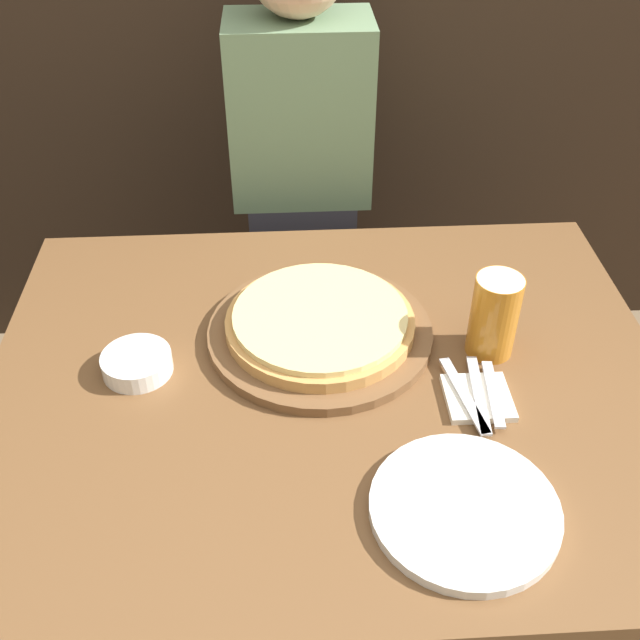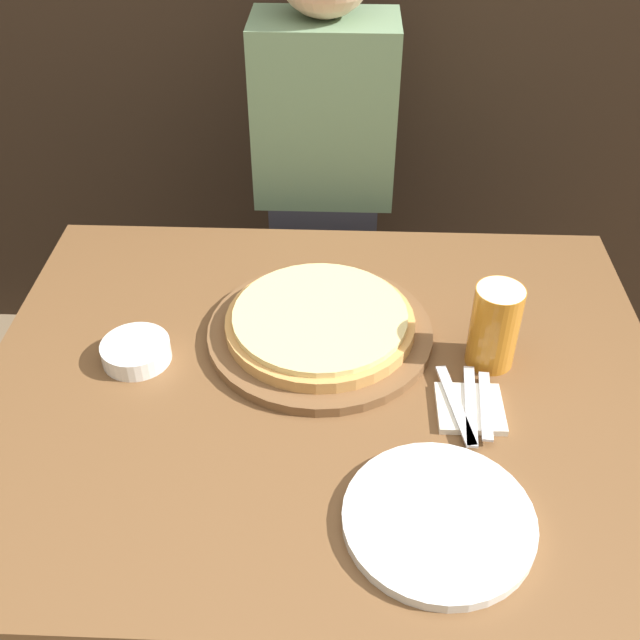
% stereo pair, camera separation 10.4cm
% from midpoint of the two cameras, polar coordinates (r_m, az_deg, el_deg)
% --- Properties ---
extents(ground_plane, '(12.00, 12.00, 0.00)m').
position_cam_midpoint_polar(ground_plane, '(1.87, -1.17, -20.56)').
color(ground_plane, '#756047').
extents(dining_table, '(1.20, 0.97, 0.71)m').
position_cam_midpoint_polar(dining_table, '(1.58, -1.34, -13.96)').
color(dining_table, brown).
rests_on(dining_table, ground_plane).
extents(pizza_on_board, '(0.42, 0.42, 0.06)m').
position_cam_midpoint_polar(pizza_on_board, '(1.38, -2.15, -0.55)').
color(pizza_on_board, brown).
rests_on(pizza_on_board, dining_table).
extents(beer_glass, '(0.09, 0.09, 0.16)m').
position_cam_midpoint_polar(beer_glass, '(1.34, 11.03, 0.48)').
color(beer_glass, '#B7701E').
rests_on(beer_glass, dining_table).
extents(dinner_plate, '(0.28, 0.28, 0.02)m').
position_cam_midpoint_polar(dinner_plate, '(1.12, 8.29, -14.18)').
color(dinner_plate, silver).
rests_on(dinner_plate, dining_table).
extents(side_bowl, '(0.12, 0.12, 0.04)m').
position_cam_midpoint_polar(side_bowl, '(1.36, -15.91, -3.26)').
color(side_bowl, silver).
rests_on(side_bowl, dining_table).
extents(napkin_stack, '(0.11, 0.11, 0.01)m').
position_cam_midpoint_polar(napkin_stack, '(1.28, 9.69, -5.94)').
color(napkin_stack, silver).
rests_on(napkin_stack, dining_table).
extents(fork, '(0.05, 0.18, 0.00)m').
position_cam_midpoint_polar(fork, '(1.27, 8.62, -5.73)').
color(fork, silver).
rests_on(fork, napkin_stack).
extents(dinner_knife, '(0.03, 0.19, 0.00)m').
position_cam_midpoint_polar(dinner_knife, '(1.28, 9.73, -5.67)').
color(dinner_knife, silver).
rests_on(dinner_knife, napkin_stack).
extents(spoon, '(0.03, 0.16, 0.00)m').
position_cam_midpoint_polar(spoon, '(1.28, 10.82, -5.60)').
color(spoon, silver).
rests_on(spoon, napkin_stack).
extents(diner_person, '(0.33, 0.21, 1.32)m').
position_cam_midpoint_polar(diner_person, '(1.91, -2.99, 8.98)').
color(diner_person, '#33333D').
rests_on(diner_person, ground_plane).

